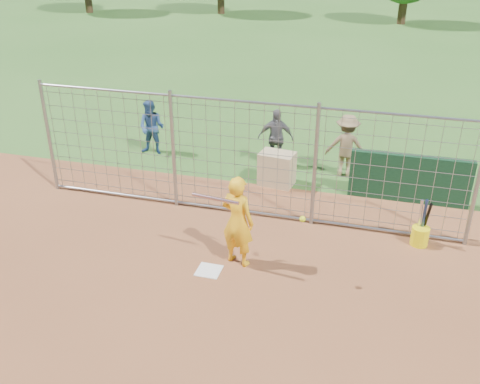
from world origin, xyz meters
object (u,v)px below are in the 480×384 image
(batter, at_px, (238,221))
(bystander_c, at_px, (346,146))
(bystander_b, at_px, (276,138))
(bucket_with_bats, at_px, (420,234))
(bystander_a, at_px, (152,128))
(equipment_bin, at_px, (277,169))

(batter, bearing_deg, bystander_c, -92.72)
(bystander_b, distance_m, bystander_c, 1.78)
(bystander_c, distance_m, bucket_with_bats, 3.37)
(bystander_c, bearing_deg, bystander_b, -4.94)
(bucket_with_bats, bearing_deg, bystander_b, 140.09)
(batter, bearing_deg, bystander_a, -34.40)
(bystander_b, relative_size, bucket_with_bats, 1.56)
(equipment_bin, bearing_deg, batter, -82.07)
(batter, xyz_separation_m, equipment_bin, (-0.01, 3.43, -0.47))
(batter, distance_m, bystander_c, 4.62)
(bystander_a, xyz_separation_m, bucket_with_bats, (6.86, -2.87, -0.49))
(bystander_b, bearing_deg, equipment_bin, -84.51)
(equipment_bin, xyz_separation_m, bucket_with_bats, (3.24, -1.89, -0.15))
(bystander_b, height_order, bystander_c, bystander_c)
(bystander_a, distance_m, bystander_b, 3.35)
(bucket_with_bats, bearing_deg, batter, -154.47)
(bystander_c, bearing_deg, equipment_bin, 30.57)
(bystander_b, distance_m, bucket_with_bats, 4.60)
(bystander_a, relative_size, bucket_with_bats, 1.51)
(bystander_c, distance_m, equipment_bin, 1.82)
(bystander_b, bearing_deg, bucket_with_bats, -48.99)
(batter, distance_m, bystander_a, 5.71)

